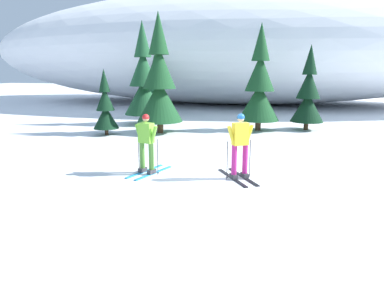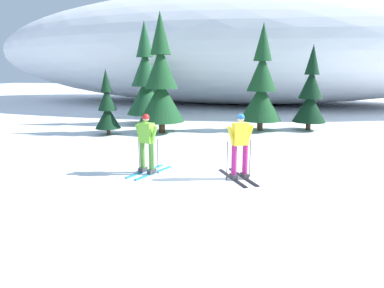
{
  "view_description": "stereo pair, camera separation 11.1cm",
  "coord_description": "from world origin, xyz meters",
  "views": [
    {
      "loc": [
        1.95,
        -9.46,
        3.01
      ],
      "look_at": [
        -0.45,
        -0.15,
        0.95
      ],
      "focal_mm": 32.44,
      "sensor_mm": 36.0,
      "label": 1
    },
    {
      "loc": [
        2.06,
        -9.43,
        3.01
      ],
      "look_at": [
        -0.45,
        -0.15,
        0.95
      ],
      "focal_mm": 32.44,
      "sensor_mm": 36.0,
      "label": 2
    }
  ],
  "objects": [
    {
      "name": "pine_tree_center_left",
      "position": [
        -5.53,
        8.75,
        2.36
      ],
      "size": [
        2.18,
        2.18,
        5.64
      ],
      "color": "#47301E",
      "rests_on": "ground"
    },
    {
      "name": "snow_ridge_background",
      "position": [
        -2.89,
        22.81,
        4.8
      ],
      "size": [
        46.14,
        21.44,
        9.59
      ],
      "primitive_type": "ellipsoid",
      "color": "white",
      "rests_on": "ground"
    },
    {
      "name": "pine_tree_center_right",
      "position": [
        -3.73,
        6.31,
        2.37
      ],
      "size": [
        2.19,
        2.19,
        5.67
      ],
      "color": "#47301E",
      "rests_on": "ground"
    },
    {
      "name": "pine_tree_far_right",
      "position": [
        3.22,
        8.98,
        1.78
      ],
      "size": [
        1.64,
        1.64,
        4.25
      ],
      "color": "#47301E",
      "rests_on": "ground"
    },
    {
      "name": "skier_yellow_jacket",
      "position": [
        0.89,
        -0.05,
        0.98
      ],
      "size": [
        1.33,
        1.72,
        1.85
      ],
      "color": "black",
      "rests_on": "ground"
    },
    {
      "name": "skier_lime_jacket",
      "position": [
        -1.81,
        -0.23,
        0.94
      ],
      "size": [
        0.94,
        1.71,
        1.78
      ],
      "color": "#2893CC",
      "rests_on": "ground"
    },
    {
      "name": "pine_tree_left",
      "position": [
        -6.01,
        5.17,
        1.29
      ],
      "size": [
        1.19,
        1.19,
        3.08
      ],
      "color": "#47301E",
      "rests_on": "ground"
    },
    {
      "name": "ground_plane",
      "position": [
        0.0,
        0.0,
        0.0
      ],
      "size": [
        120.0,
        120.0,
        0.0
      ],
      "primitive_type": "plane",
      "color": "white"
    },
    {
      "name": "pine_tree_right",
      "position": [
        0.85,
        8.19,
        2.2
      ],
      "size": [
        2.03,
        2.03,
        5.26
      ],
      "color": "#47301E",
      "rests_on": "ground"
    },
    {
      "name": "pine_tree_far_left",
      "position": [
        -6.04,
        11.99,
        1.73
      ],
      "size": [
        1.6,
        1.6,
        4.15
      ],
      "color": "#47301E",
      "rests_on": "ground"
    }
  ]
}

